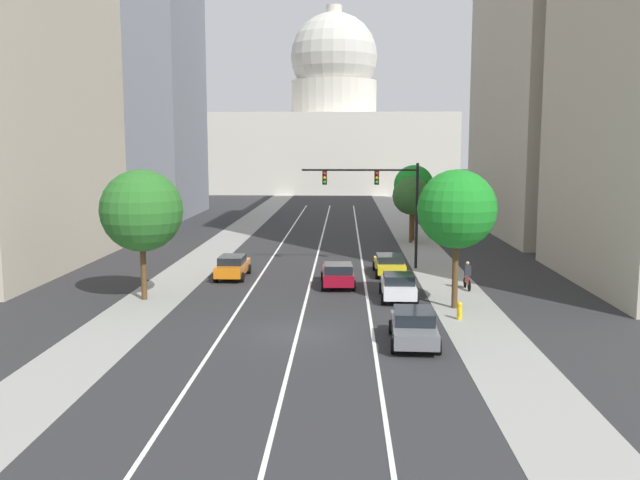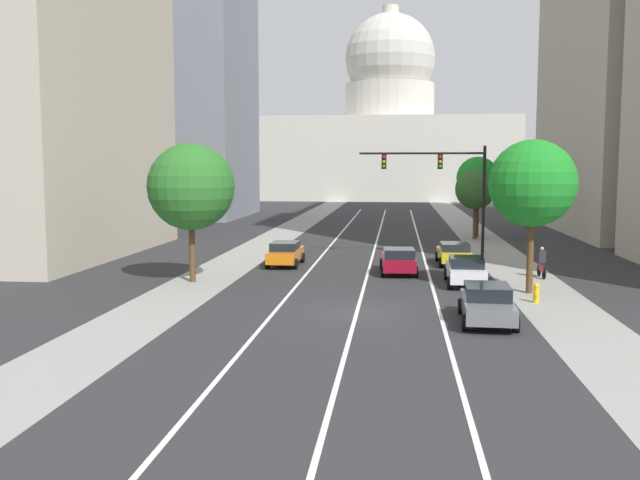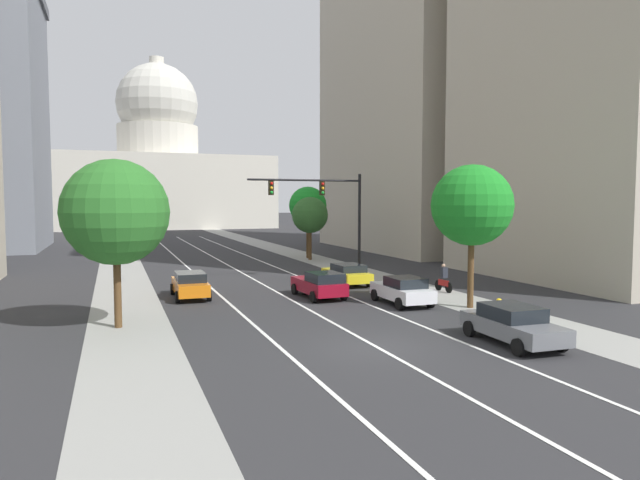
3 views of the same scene
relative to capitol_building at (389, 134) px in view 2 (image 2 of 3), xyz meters
name	(u,v)px [view 2 (image 2 of 3)]	position (x,y,z in m)	size (l,w,h in m)	color
ground_plane	(380,229)	(0.00, -62.96, -11.98)	(400.00, 400.00, 0.00)	#2B2B2D
sidewalk_left	(285,232)	(-8.69, -67.96, -11.97)	(3.52, 130.00, 0.01)	gray
sidewalk_right	(476,234)	(8.69, -67.96, -11.97)	(3.52, 130.00, 0.01)	gray
lane_stripe_left	(331,245)	(-3.47, -77.96, -11.97)	(0.16, 90.00, 0.01)	white
lane_stripe_center	(375,246)	(0.00, -77.96, -11.97)	(0.16, 90.00, 0.01)	white
lane_stripe_right	(421,246)	(3.47, -77.96, -11.97)	(0.16, 90.00, 0.01)	white
office_tower_far_left	(158,90)	(-27.23, -48.40, 3.23)	(21.61, 19.18, 30.35)	gray
capitol_building	(389,134)	(0.00, 0.00, 0.00)	(45.07, 23.29, 35.07)	beige
car_yellow	(454,253)	(5.20, -87.93, -11.24)	(2.14, 4.43, 1.39)	yellow
car_white	(466,270)	(5.20, -95.51, -11.20)	(2.06, 4.28, 1.50)	silver
car_crimson	(398,260)	(1.74, -92.09, -11.19)	(2.20, 4.41, 1.54)	maroon
car_orange	(285,253)	(-5.20, -89.47, -11.20)	(1.96, 4.43, 1.49)	orange
car_gray	(487,303)	(5.20, -104.30, -11.21)	(2.23, 4.64, 1.49)	slate
traffic_signal_mast	(446,178)	(4.76, -85.39, -6.62)	(8.22, 0.39, 7.44)	black
fire_hydrant	(536,293)	(7.91, -100.02, -11.52)	(0.26, 0.35, 0.91)	yellow
cyclist	(542,263)	(9.58, -92.67, -11.13)	(0.38, 1.70, 1.72)	black
street_tree_far_right	(532,184)	(8.04, -97.55, -6.68)	(4.18, 4.18, 7.41)	#51381E
street_tree_near_left	(191,187)	(-9.14, -96.09, -6.94)	(4.58, 4.58, 7.34)	#51381E
street_tree_mid_right	(478,178)	(8.47, -70.58, -6.90)	(3.64, 3.64, 6.93)	#51381E
street_tree_near_right	(476,189)	(8.13, -72.18, -7.77)	(3.40, 3.40, 5.93)	#51381E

